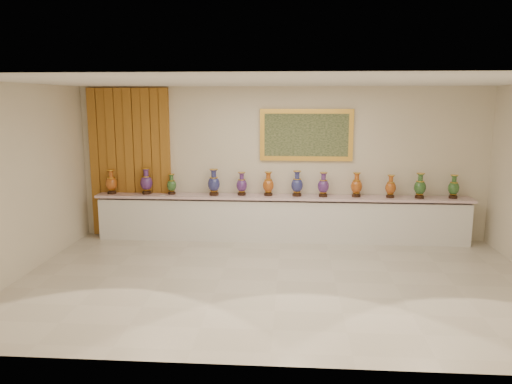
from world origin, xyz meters
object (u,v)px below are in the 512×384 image
vase_2 (172,185)px  counter (281,219)px  vase_0 (111,183)px  vase_1 (146,182)px

vase_2 → counter: bearing=-0.3°
vase_0 → counter: bearing=0.6°
counter → vase_0: (-3.37, -0.03, 0.68)m
counter → vase_1: 2.76m
vase_0 → vase_2: bearing=2.1°
vase_0 → vase_2: size_ratio=1.19×
vase_1 → vase_2: (0.50, 0.01, -0.05)m
vase_0 → vase_2: (1.20, 0.04, -0.03)m
counter → vase_1: bearing=179.9°
counter → vase_0: 3.44m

